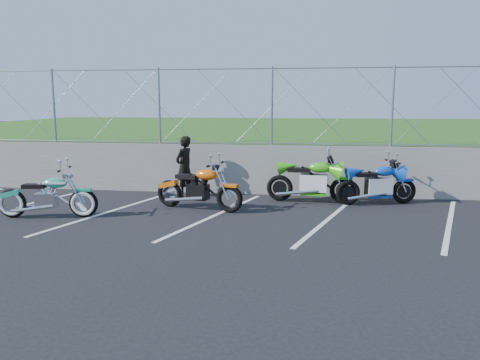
# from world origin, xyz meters

# --- Properties ---
(ground) EXTENTS (90.00, 90.00, 0.00)m
(ground) POSITION_xyz_m (0.00, 0.00, 0.00)
(ground) COLOR black
(ground) RESTS_ON ground
(retaining_wall) EXTENTS (30.00, 0.22, 1.30)m
(retaining_wall) POSITION_xyz_m (0.00, 3.50, 0.65)
(retaining_wall) COLOR slate
(retaining_wall) RESTS_ON ground
(grass_field) EXTENTS (30.00, 20.00, 1.30)m
(grass_field) POSITION_xyz_m (0.00, 13.50, 0.65)
(grass_field) COLOR #234F15
(grass_field) RESTS_ON ground
(chain_link_fence) EXTENTS (28.00, 0.03, 2.00)m
(chain_link_fence) POSITION_xyz_m (0.00, 3.50, 2.30)
(chain_link_fence) COLOR gray
(chain_link_fence) RESTS_ON retaining_wall
(parking_lines) EXTENTS (18.29, 4.31, 0.01)m
(parking_lines) POSITION_xyz_m (1.20, 1.00, 0.00)
(parking_lines) COLOR silver
(parking_lines) RESTS_ON ground
(cruiser_turquoise) EXTENTS (2.10, 0.66, 1.05)m
(cruiser_turquoise) POSITION_xyz_m (-3.45, 0.30, 0.42)
(cruiser_turquoise) COLOR black
(cruiser_turquoise) RESTS_ON ground
(naked_orange) EXTENTS (2.11, 0.80, 1.07)m
(naked_orange) POSITION_xyz_m (-0.46, 1.45, 0.46)
(naked_orange) COLOR black
(naked_orange) RESTS_ON ground
(sportbike_green) EXTENTS (2.18, 0.78, 1.13)m
(sportbike_green) POSITION_xyz_m (2.07, 2.60, 0.49)
(sportbike_green) COLOR black
(sportbike_green) RESTS_ON ground
(sportbike_blue) EXTENTS (1.95, 0.76, 1.03)m
(sportbike_blue) POSITION_xyz_m (3.60, 2.61, 0.45)
(sportbike_blue) COLOR black
(sportbike_blue) RESTS_ON ground
(person_standing) EXTENTS (0.57, 0.67, 1.56)m
(person_standing) POSITION_xyz_m (-1.18, 2.86, 0.78)
(person_standing) COLOR black
(person_standing) RESTS_ON ground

